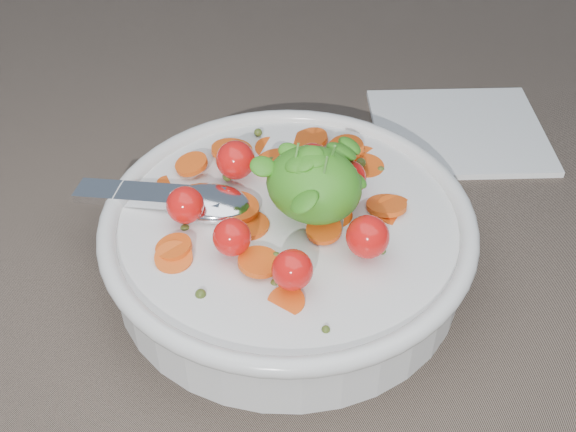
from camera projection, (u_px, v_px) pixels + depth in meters
The scene contains 3 objects.
ground at pixel (300, 272), 0.62m from camera, with size 6.00×6.00×0.00m, color #766454.
bowl at pixel (288, 237), 0.60m from camera, with size 0.33×0.31×0.13m.
napkin at pixel (458, 131), 0.77m from camera, with size 0.18×0.16×0.01m, color white.
Camera 1 is at (0.20, -0.38, 0.45)m, focal length 45.00 mm.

